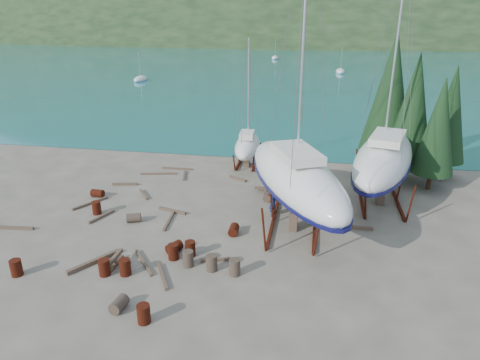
% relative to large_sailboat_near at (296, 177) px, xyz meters
% --- Properties ---
extents(ground, '(600.00, 600.00, 0.00)m').
position_rel_large_sailboat_near_xyz_m(ground, '(-4.22, -2.20, -3.26)').
color(ground, '#575245').
rests_on(ground, ground).
extents(bay_water, '(700.00, 700.00, 0.00)m').
position_rel_large_sailboat_near_xyz_m(bay_water, '(-4.22, 312.80, -3.26)').
color(bay_water, teal).
rests_on(bay_water, ground).
extents(far_hill, '(800.00, 360.00, 110.00)m').
position_rel_large_sailboat_near_xyz_m(far_hill, '(-4.22, 317.80, -3.26)').
color(far_hill, black).
rests_on(far_hill, ground).
extents(far_house_left, '(6.60, 5.60, 5.60)m').
position_rel_large_sailboat_near_xyz_m(far_house_left, '(-64.22, 187.80, -0.34)').
color(far_house_left, beige).
rests_on(far_house_left, ground).
extents(far_house_center, '(6.60, 5.60, 5.60)m').
position_rel_large_sailboat_near_xyz_m(far_house_center, '(-24.22, 187.80, -0.34)').
color(far_house_center, beige).
rests_on(far_house_center, ground).
extents(far_house_right, '(6.60, 5.60, 5.60)m').
position_rel_large_sailboat_near_xyz_m(far_house_right, '(25.78, 187.80, -0.34)').
color(far_house_right, beige).
rests_on(far_house_right, ground).
extents(cypress_near_right, '(3.60, 3.60, 10.00)m').
position_rel_large_sailboat_near_xyz_m(cypress_near_right, '(8.28, 9.80, 2.53)').
color(cypress_near_right, black).
rests_on(cypress_near_right, ground).
extents(cypress_mid_right, '(3.06, 3.06, 8.50)m').
position_rel_large_sailboat_near_xyz_m(cypress_mid_right, '(9.78, 7.80, 1.66)').
color(cypress_mid_right, black).
rests_on(cypress_mid_right, ground).
extents(cypress_back_left, '(4.14, 4.14, 11.50)m').
position_rel_large_sailboat_near_xyz_m(cypress_back_left, '(6.78, 11.80, 3.40)').
color(cypress_back_left, black).
rests_on(cypress_back_left, ground).
extents(cypress_far_right, '(3.24, 3.24, 9.00)m').
position_rel_large_sailboat_near_xyz_m(cypress_far_right, '(11.28, 10.80, 1.95)').
color(cypress_far_right, black).
rests_on(cypress_far_right, ground).
extents(moored_boat_left, '(2.00, 5.00, 6.05)m').
position_rel_large_sailboat_near_xyz_m(moored_boat_left, '(-34.22, 57.80, -2.87)').
color(moored_boat_left, silver).
rests_on(moored_boat_left, ground).
extents(moored_boat_mid, '(2.00, 5.00, 6.05)m').
position_rel_large_sailboat_near_xyz_m(moored_boat_mid, '(5.78, 77.80, -2.87)').
color(moored_boat_mid, silver).
rests_on(moored_boat_mid, ground).
extents(moored_boat_far, '(2.00, 5.00, 6.05)m').
position_rel_large_sailboat_near_xyz_m(moored_boat_far, '(-12.22, 107.80, -2.87)').
color(moored_boat_far, silver).
rests_on(moored_boat_far, ground).
extents(large_sailboat_near, '(8.67, 13.29, 20.27)m').
position_rel_large_sailboat_near_xyz_m(large_sailboat_near, '(0.00, 0.00, 0.00)').
color(large_sailboat_near, silver).
rests_on(large_sailboat_near, ground).
extents(large_sailboat_far, '(6.72, 12.77, 19.38)m').
position_rel_large_sailboat_near_xyz_m(large_sailboat_far, '(5.79, 4.94, -0.10)').
color(large_sailboat_far, silver).
rests_on(large_sailboat_far, ground).
extents(small_sailboat_shore, '(2.45, 6.81, 10.74)m').
position_rel_large_sailboat_near_xyz_m(small_sailboat_shore, '(-4.78, 10.98, -1.49)').
color(small_sailboat_shore, silver).
rests_on(small_sailboat_shore, ground).
extents(worker, '(0.50, 0.73, 1.95)m').
position_rel_large_sailboat_near_xyz_m(worker, '(-1.44, 1.06, -2.28)').
color(worker, navy).
rests_on(worker, ground).
extents(drum_0, '(0.58, 0.58, 0.88)m').
position_rel_large_sailboat_near_xyz_m(drum_0, '(-13.60, -8.22, -2.82)').
color(drum_0, '#4E150D').
rests_on(drum_0, ground).
extents(drum_1, '(0.69, 0.95, 0.58)m').
position_rel_large_sailboat_near_xyz_m(drum_1, '(-7.25, -9.86, -2.97)').
color(drum_1, '#2D2823').
rests_on(drum_1, ground).
extents(drum_2, '(0.91, 0.63, 0.58)m').
position_rel_large_sailboat_near_xyz_m(drum_2, '(-14.42, 1.89, -2.97)').
color(drum_2, '#4E150D').
rests_on(drum_2, ground).
extents(drum_3, '(0.58, 0.58, 0.88)m').
position_rel_large_sailboat_near_xyz_m(drum_3, '(-9.19, -7.39, -2.82)').
color(drum_3, '#4E150D').
rests_on(drum_3, ground).
extents(drum_4, '(0.95, 0.69, 0.58)m').
position_rel_large_sailboat_near_xyz_m(drum_4, '(-1.74, 8.41, -2.97)').
color(drum_4, '#4E150D').
rests_on(drum_4, ground).
extents(drum_5, '(0.58, 0.58, 0.88)m').
position_rel_large_sailboat_near_xyz_m(drum_5, '(-2.63, -6.18, -2.82)').
color(drum_5, '#2D2823').
rests_on(drum_5, ground).
extents(drum_6, '(0.61, 0.90, 0.58)m').
position_rel_large_sailboat_near_xyz_m(drum_6, '(-3.51, -1.92, -2.97)').
color(drum_6, '#4E150D').
rests_on(drum_6, ground).
extents(drum_7, '(0.58, 0.58, 0.88)m').
position_rel_large_sailboat_near_xyz_m(drum_7, '(-5.81, -10.47, -2.82)').
color(drum_7, '#4E150D').
rests_on(drum_7, ground).
extents(drum_8, '(0.58, 0.58, 0.88)m').
position_rel_large_sailboat_near_xyz_m(drum_8, '(-13.08, -0.76, -2.82)').
color(drum_8, '#4E150D').
rests_on(drum_8, ground).
extents(drum_10, '(0.58, 0.58, 0.88)m').
position_rel_large_sailboat_near_xyz_m(drum_10, '(-6.21, -5.29, -2.82)').
color(drum_10, '#4E150D').
rests_on(drum_10, ground).
extents(drum_11, '(0.72, 0.96, 0.58)m').
position_rel_large_sailboat_near_xyz_m(drum_11, '(-2.02, 3.52, -2.97)').
color(drum_11, '#2D2823').
rests_on(drum_11, ground).
extents(drum_12, '(0.94, 1.05, 0.58)m').
position_rel_large_sailboat_near_xyz_m(drum_12, '(-6.41, -4.55, -2.97)').
color(drum_12, '#4E150D').
rests_on(drum_12, ground).
extents(drum_13, '(0.58, 0.58, 0.88)m').
position_rel_large_sailboat_near_xyz_m(drum_13, '(-8.15, -7.18, -2.82)').
color(drum_13, '#4E150D').
rests_on(drum_13, ground).
extents(drum_14, '(0.58, 0.58, 0.88)m').
position_rel_large_sailboat_near_xyz_m(drum_14, '(-5.40, -4.80, -2.82)').
color(drum_14, '#4E150D').
rests_on(drum_14, ground).
extents(drum_15, '(1.01, 0.82, 0.58)m').
position_rel_large_sailboat_near_xyz_m(drum_15, '(-10.16, -1.45, -2.97)').
color(drum_15, '#2D2823').
rests_on(drum_15, ground).
extents(drum_16, '(0.58, 0.58, 0.88)m').
position_rel_large_sailboat_near_xyz_m(drum_16, '(-5.21, -5.81, -2.82)').
color(drum_16, '#2D2823').
rests_on(drum_16, ground).
extents(drum_17, '(0.58, 0.58, 0.88)m').
position_rel_large_sailboat_near_xyz_m(drum_17, '(-3.88, -6.00, -2.82)').
color(drum_17, '#2D2823').
rests_on(drum_17, ground).
extents(timber_0, '(2.69, 0.19, 0.14)m').
position_rel_large_sailboat_near_xyz_m(timber_0, '(-10.55, 8.69, -3.19)').
color(timber_0, brown).
rests_on(timber_0, ground).
extents(timber_1, '(1.79, 0.22, 0.19)m').
position_rel_large_sailboat_near_xyz_m(timber_1, '(4.01, 0.07, -3.16)').
color(timber_1, brown).
rests_on(timber_1, ground).
extents(timber_2, '(1.95, 0.55, 0.19)m').
position_rel_large_sailboat_near_xyz_m(timber_2, '(-13.43, 4.43, -3.17)').
color(timber_2, brown).
rests_on(timber_2, ground).
extents(timber_3, '(1.86, 2.29, 0.15)m').
position_rel_large_sailboat_near_xyz_m(timber_3, '(-7.64, -6.04, -3.19)').
color(timber_3, brown).
rests_on(timber_3, ground).
extents(timber_4, '(1.29, 1.62, 0.17)m').
position_rel_large_sailboat_near_xyz_m(timber_4, '(-11.20, 2.75, -3.17)').
color(timber_4, brown).
rests_on(timber_4, ground).
extents(timber_5, '(1.34, 2.16, 0.16)m').
position_rel_large_sailboat_near_xyz_m(timber_5, '(-6.20, -7.10, -3.18)').
color(timber_5, brown).
rests_on(timber_5, ground).
extents(timber_6, '(1.55, 0.95, 0.19)m').
position_rel_large_sailboat_near_xyz_m(timber_6, '(-4.94, 7.11, -3.17)').
color(timber_6, brown).
rests_on(timber_6, ground).
extents(timber_7, '(1.62, 0.66, 0.17)m').
position_rel_large_sailboat_near_xyz_m(timber_7, '(-3.89, -5.12, -3.17)').
color(timber_7, brown).
rests_on(timber_7, ground).
extents(timber_8, '(2.10, 0.75, 0.19)m').
position_rel_large_sailboat_near_xyz_m(timber_8, '(-8.21, 0.41, -3.17)').
color(timber_8, brown).
rests_on(timber_8, ground).
extents(timber_9, '(0.67, 2.10, 0.15)m').
position_rel_large_sailboat_near_xyz_m(timber_9, '(-9.44, 7.17, -3.19)').
color(timber_9, brown).
rests_on(timber_9, ground).
extents(timber_11, '(0.41, 2.72, 0.15)m').
position_rel_large_sailboat_near_xyz_m(timber_11, '(-7.94, -1.04, -3.18)').
color(timber_11, brown).
rests_on(timber_11, ground).
extents(timber_12, '(0.90, 2.09, 0.17)m').
position_rel_large_sailboat_near_xyz_m(timber_12, '(-12.51, -1.28, -3.18)').
color(timber_12, brown).
rests_on(timber_12, ground).
extents(timber_14, '(3.15, 0.49, 0.18)m').
position_rel_large_sailboat_near_xyz_m(timber_14, '(-17.44, -3.75, -3.17)').
color(timber_14, brown).
rests_on(timber_14, ground).
extents(timber_15, '(3.03, 0.77, 0.15)m').
position_rel_large_sailboat_near_xyz_m(timber_15, '(-11.67, 7.18, -3.19)').
color(timber_15, brown).
rests_on(timber_15, ground).
extents(timber_16, '(1.84, 2.70, 0.23)m').
position_rel_large_sailboat_near_xyz_m(timber_16, '(-10.28, -6.51, -3.15)').
color(timber_16, brown).
rests_on(timber_16, ground).
extents(timber_17, '(1.51, 2.46, 0.16)m').
position_rel_large_sailboat_near_xyz_m(timber_17, '(-14.31, 0.58, -3.18)').
color(timber_17, brown).
rests_on(timber_17, ground).
extents(timber_pile_fore, '(1.80, 1.80, 0.60)m').
position_rel_large_sailboat_near_xyz_m(timber_pile_fore, '(-9.04, -6.58, -2.96)').
color(timber_pile_fore, brown).
rests_on(timber_pile_fore, ground).
extents(timber_pile_aft, '(1.80, 1.80, 0.60)m').
position_rel_large_sailboat_near_xyz_m(timber_pile_aft, '(-2.34, 4.93, -2.96)').
color(timber_pile_aft, brown).
rests_on(timber_pile_aft, ground).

